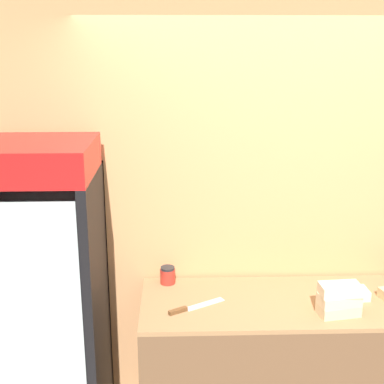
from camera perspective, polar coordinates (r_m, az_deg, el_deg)
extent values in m
cube|color=tan|center=(3.35, 10.13, -2.06)|extent=(5.20, 0.06, 2.70)
cube|color=brown|center=(3.42, 10.67, -18.46)|extent=(1.78, 0.64, 0.91)
cube|color=#9E754C|center=(3.18, 11.11, -11.48)|extent=(1.78, 0.64, 0.02)
cube|color=black|center=(3.49, -14.34, -10.52)|extent=(0.66, 0.04, 1.69)
cube|color=black|center=(3.17, -9.96, -13.09)|extent=(0.05, 0.64, 1.69)
cube|color=white|center=(3.46, -14.44, -10.73)|extent=(0.56, 0.02, 1.59)
cube|color=silver|center=(2.96, -16.96, -15.93)|extent=(0.56, 0.01, 1.59)
cube|color=red|center=(2.87, -17.01, 3.38)|extent=(0.66, 0.58, 0.18)
cube|color=silver|center=(3.40, -15.07, -18.50)|extent=(0.54, 0.52, 0.01)
cube|color=silver|center=(3.21, -15.57, -12.91)|extent=(0.54, 0.52, 0.01)
cube|color=silver|center=(3.04, -16.11, -6.67)|extent=(0.54, 0.52, 0.01)
cylinder|color=orange|center=(3.12, -17.54, -17.34)|extent=(0.02, 0.02, 0.08)
cylinder|color=#72337F|center=(3.02, -19.41, -13.36)|extent=(0.06, 0.06, 0.15)
cylinder|color=#72337F|center=(2.97, -19.61, -11.50)|extent=(0.03, 0.03, 0.07)
cylinder|color=#72337F|center=(2.94, -12.57, -13.92)|extent=(0.07, 0.07, 0.13)
cylinder|color=#72337F|center=(2.90, -12.69, -12.35)|extent=(0.03, 0.03, 0.06)
cylinder|color=#B2231E|center=(3.09, -11.89, -18.56)|extent=(0.03, 0.03, 0.05)
cylinder|color=#2D6B38|center=(2.80, -16.08, -6.63)|extent=(0.07, 0.07, 0.17)
cylinder|color=#2D6B38|center=(2.76, -16.28, -4.26)|extent=(0.03, 0.03, 0.07)
cylinder|color=#B2BCCC|center=(2.85, -18.73, -7.14)|extent=(0.07, 0.07, 0.11)
cylinder|color=#B2BCCC|center=(2.82, -18.88, -5.63)|extent=(0.03, 0.03, 0.05)
cylinder|color=gold|center=(2.96, -15.17, -13.40)|extent=(0.07, 0.07, 0.17)
cylinder|color=gold|center=(2.90, -15.36, -11.26)|extent=(0.03, 0.03, 0.07)
cylinder|color=orange|center=(2.78, -13.54, -6.91)|extent=(0.08, 0.08, 0.15)
cylinder|color=orange|center=(2.74, -13.69, -4.90)|extent=(0.03, 0.03, 0.06)
cylinder|color=navy|center=(3.07, -13.61, -17.46)|extent=(0.03, 0.03, 0.08)
cylinder|color=#B2BCCC|center=(3.17, -18.85, -17.95)|extent=(0.03, 0.03, 0.06)
cube|color=beige|center=(3.06, 15.35, -11.99)|extent=(0.23, 0.15, 0.06)
cube|color=beige|center=(3.04, 15.43, -11.00)|extent=(0.23, 0.15, 0.06)
cube|color=beige|center=(3.01, 15.52, -9.99)|extent=(0.23, 0.13, 0.06)
cube|color=beige|center=(3.26, 16.40, -10.35)|extent=(0.22, 0.13, 0.06)
cube|color=silver|center=(3.07, 1.39, -11.87)|extent=(0.23, 0.16, 0.00)
cube|color=brown|center=(2.99, -1.51, -12.55)|extent=(0.11, 0.08, 0.02)
cylinder|color=#B72D23|center=(3.30, -2.61, -8.95)|extent=(0.09, 0.09, 0.09)
cylinder|color=#262628|center=(3.28, -2.62, -8.12)|extent=(0.09, 0.09, 0.01)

